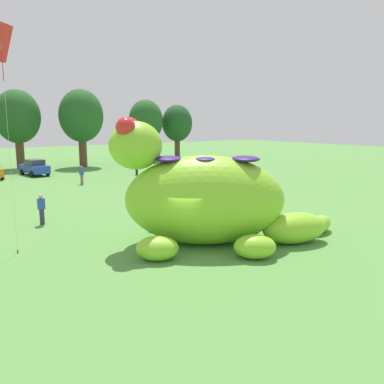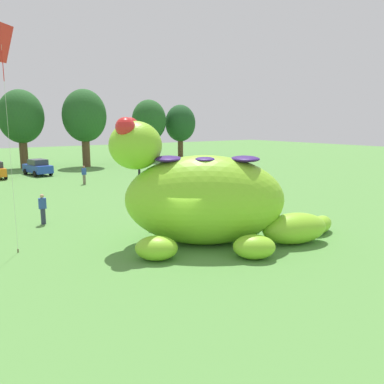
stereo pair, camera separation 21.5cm
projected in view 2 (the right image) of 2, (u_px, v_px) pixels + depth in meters
ground_plane at (188, 248)px, 17.86m from camera, size 160.00×160.00×0.00m
giant_inflatable_creature at (205, 199)px, 18.20m from camera, size 11.17×8.04×5.86m
car_blue at (38, 167)px, 42.16m from camera, size 2.42×4.32×1.72m
tree_centre_left at (21, 117)px, 47.54m from camera, size 5.37×5.37×9.54m
tree_centre at (84, 116)px, 49.44m from camera, size 5.48×5.48×9.73m
tree_centre_right at (149, 121)px, 57.35m from camera, size 5.00×5.00×8.87m
tree_mid_right at (180, 124)px, 60.59m from camera, size 4.66×4.66×8.28m
spectator_near_inflatable at (84, 175)px, 36.04m from camera, size 0.38×0.26×1.71m
spectator_mid_field at (178, 205)px, 23.03m from camera, size 0.38×0.26×1.71m
spectator_by_cars at (43, 209)px, 21.88m from camera, size 0.38×0.26×1.71m
spectator_wandering at (139, 167)px, 42.43m from camera, size 0.38×0.26×1.71m
tethered_flying_kite at (1, 47)px, 15.71m from camera, size 1.13×1.13×9.50m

